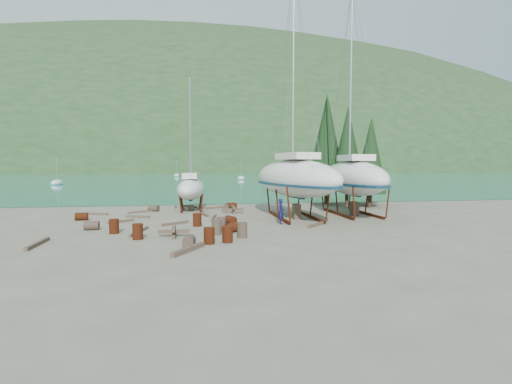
{
  "coord_description": "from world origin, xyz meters",
  "views": [
    {
      "loc": [
        -2.95,
        -26.23,
        4.18
      ],
      "look_at": [
        1.74,
        3.0,
        2.11
      ],
      "focal_mm": 28.0,
      "sensor_mm": 36.0,
      "label": 1
    }
  ],
  "objects": [
    {
      "name": "drum_2",
      "position": [
        -11.11,
        4.93,
        0.29
      ],
      "size": [
        0.93,
        0.67,
        0.58
      ],
      "primitive_type": "cylinder",
      "rotation": [
        1.57,
        0.0,
        1.67
      ],
      "color": "#51260D",
      "rests_on": "ground"
    },
    {
      "name": "timber_pile_fore",
      "position": [
        -4.03,
        -2.99,
        0.3
      ],
      "size": [
        1.8,
        1.8,
        0.6
      ],
      "color": "brown",
      "rests_on": "ground"
    },
    {
      "name": "timber_4",
      "position": [
        -7.2,
        5.73,
        0.09
      ],
      "size": [
        1.95,
        0.93,
        0.17
      ],
      "primitive_type": "cube",
      "rotation": [
        0.0,
        0.0,
        1.18
      ],
      "color": "brown",
      "rests_on": "ground"
    },
    {
      "name": "timber_10",
      "position": [
        -1.34,
        4.46,
        0.08
      ],
      "size": [
        0.61,
        2.84,
        0.16
      ],
      "primitive_type": "cube",
      "rotation": [
        0.0,
        0.0,
        2.98
      ],
      "color": "brown",
      "rests_on": "ground"
    },
    {
      "name": "timber_pile_aft",
      "position": [
        0.5,
        7.6,
        0.3
      ],
      "size": [
        1.8,
        1.8,
        0.6
      ],
      "color": "brown",
      "rests_on": "ground"
    },
    {
      "name": "cypress_near_right",
      "position": [
        12.5,
        12.0,
        5.79
      ],
      "size": [
        3.6,
        3.6,
        10.0
      ],
      "color": "black",
      "rests_on": "ground"
    },
    {
      "name": "timber_3",
      "position": [
        -6.19,
        -1.24,
        0.07
      ],
      "size": [
        0.79,
        3.17,
        0.15
      ],
      "primitive_type": "cube",
      "rotation": [
        0.0,
        0.0,
        2.94
      ],
      "color": "brown",
      "rests_on": "ground"
    },
    {
      "name": "drum_5",
      "position": [
        -1.55,
        -2.73,
        0.44
      ],
      "size": [
        0.58,
        0.58,
        0.88
      ],
      "primitive_type": "cylinder",
      "color": "#2D2823",
      "rests_on": "ground"
    },
    {
      "name": "timber_0",
      "position": [
        -4.58,
        13.1,
        0.07
      ],
      "size": [
        0.18,
        2.54,
        0.14
      ],
      "primitive_type": "cube",
      "rotation": [
        0.0,
        0.0,
        0.01
      ],
      "color": "brown",
      "rests_on": "ground"
    },
    {
      "name": "drum_12",
      "position": [
        -0.52,
        -2.06,
        0.29
      ],
      "size": [
        1.04,
        0.89,
        0.58
      ],
      "primitive_type": "cylinder",
      "rotation": [
        1.57,
        0.0,
        1.99
      ],
      "color": "#51260D",
      "rests_on": "ground"
    },
    {
      "name": "drum_15",
      "position": [
        -9.29,
        0.23,
        0.29
      ],
      "size": [
        0.88,
        0.58,
        0.58
      ],
      "primitive_type": "cylinder",
      "rotation": [
        1.57,
        0.0,
        1.57
      ],
      "color": "#2D2823",
      "rests_on": "ground"
    },
    {
      "name": "large_sailboat_near",
      "position": [
        4.89,
        3.67,
        3.14
      ],
      "size": [
        6.11,
        12.86,
        19.49
      ],
      "rotation": [
        0.0,
        0.0,
        0.21
      ],
      "color": "silver",
      "rests_on": "ground"
    },
    {
      "name": "bay_water",
      "position": [
        0.0,
        315.0,
        0.01
      ],
      "size": [
        700.0,
        700.0,
        0.0
      ],
      "primitive_type": "plane",
      "color": "teal",
      "rests_on": "ground"
    },
    {
      "name": "cypress_mid_right",
      "position": [
        14.0,
        10.0,
        4.92
      ],
      "size": [
        3.06,
        3.06,
        8.5
      ],
      "color": "black",
      "rests_on": "ground"
    },
    {
      "name": "far_hill",
      "position": [
        0.0,
        320.0,
        0.0
      ],
      "size": [
        800.0,
        360.0,
        110.0
      ],
      "primitive_type": "ellipsoid",
      "color": "#1B361B",
      "rests_on": "ground"
    },
    {
      "name": "timber_9",
      "position": [
        -3.36,
        13.07,
        0.08
      ],
      "size": [
        1.66,
        2.11,
        0.15
      ],
      "primitive_type": "cube",
      "rotation": [
        0.0,
        0.0,
        0.65
      ],
      "color": "brown",
      "rests_on": "ground"
    },
    {
      "name": "timber_8",
      "position": [
        -1.97,
        6.19,
        0.09
      ],
      "size": [
        0.77,
        1.93,
        0.19
      ],
      "primitive_type": "cube",
      "rotation": [
        0.0,
        0.0,
        0.3
      ],
      "color": "brown",
      "rests_on": "ground"
    },
    {
      "name": "timber_16",
      "position": [
        -3.17,
        -7.15,
        0.11
      ],
      "size": [
        1.62,
        2.49,
        0.23
      ],
      "primitive_type": "cube",
      "rotation": [
        0.0,
        0.0,
        2.6
      ],
      "color": "brown",
      "rests_on": "ground"
    },
    {
      "name": "timber_1",
      "position": [
        5.27,
        -0.5,
        0.1
      ],
      "size": [
        1.57,
        1.67,
        0.19
      ],
      "primitive_type": "cube",
      "rotation": [
        0.0,
        0.0,
        2.39
      ],
      "color": "brown",
      "rests_on": "ground"
    },
    {
      "name": "far_house_left",
      "position": [
        -60.0,
        190.0,
        2.92
      ],
      "size": [
        6.6,
        5.6,
        5.6
      ],
      "color": "beige",
      "rests_on": "ground"
    },
    {
      "name": "far_house_center",
      "position": [
        -20.0,
        190.0,
        2.92
      ],
      "size": [
        6.6,
        5.6,
        5.6
      ],
      "color": "beige",
      "rests_on": "ground"
    },
    {
      "name": "timber_6",
      "position": [
        -0.83,
        11.29,
        0.1
      ],
      "size": [
        1.73,
        1.14,
        0.19
      ],
      "primitive_type": "cube",
      "rotation": [
        0.0,
        0.0,
        2.11
      ],
      "color": "brown",
      "rests_on": "ground"
    },
    {
      "name": "timber_12",
      "position": [
        -4.13,
        1.76,
        0.08
      ],
      "size": [
        1.82,
        1.56,
        0.17
      ],
      "primitive_type": "cube",
      "rotation": [
        0.0,
        0.0,
        2.27
      ],
      "color": "brown",
      "rests_on": "ground"
    },
    {
      "name": "worker",
      "position": [
        3.16,
        0.81,
        0.89
      ],
      "size": [
        0.54,
        0.72,
        1.78
      ],
      "primitive_type": "imported",
      "rotation": [
        0.0,
        0.0,
        1.39
      ],
      "color": "#11114C",
      "rests_on": "ground"
    },
    {
      "name": "ground",
      "position": [
        0.0,
        0.0,
        0.0
      ],
      "size": [
        600.0,
        600.0,
        0.0
      ],
      "primitive_type": "plane",
      "color": "#5E594A",
      "rests_on": "ground"
    },
    {
      "name": "drum_6",
      "position": [
        -0.33,
        1.36,
        0.29
      ],
      "size": [
        0.9,
        1.04,
        0.58
      ],
      "primitive_type": "cylinder",
      "rotation": [
        1.57,
        0.0,
        0.44
      ],
      "color": "#51260D",
      "rests_on": "ground"
    },
    {
      "name": "drum_14",
      "position": [
        -2.64,
        0.7,
        0.44
      ],
      "size": [
        0.58,
        0.58,
        0.88
      ],
      "primitive_type": "cylinder",
      "color": "#51260D",
      "rests_on": "ground"
    },
    {
      "name": "timber_2",
      "position": [
        -10.89,
        8.03,
        0.09
      ],
      "size": [
        2.2,
        0.87,
        0.19
      ],
      "primitive_type": "cube",
      "rotation": [
        0.0,
        0.0,
        1.26
      ],
      "color": "brown",
      "rests_on": "ground"
    },
    {
      "name": "drum_9",
      "position": [
        -6.34,
        9.89,
        0.29
      ],
      "size": [
        1.04,
        0.88,
        0.58
      ],
      "primitive_type": "cylinder",
      "rotation": [
        1.57,
        0.0,
        1.16
      ],
      "color": "#2D2823",
      "rests_on": "ground"
    },
    {
      "name": "timber_15",
      "position": [
        -7.14,
        9.34,
        0.07
      ],
      "size": [
        2.46,
        1.84,
        0.15
      ],
      "primitive_type": "cube",
      "rotation": [
        0.0,
        0.0,
        2.2
      ],
      "color": "brown",
      "rests_on": "ground"
    },
    {
      "name": "drum_10",
      "position": [
        -5.97,
        -3.52,
        0.44
      ],
      "size": [
        0.58,
        0.58,
        0.88
      ],
      "primitive_type": "cylinder",
      "color": "#51260D",
      "rests_on": "ground"
    },
    {
      "name": "moored_boat_left",
      "position": [
        -30.0,
        60.0,
        0.39
      ],
      "size": [
        2.0,
        5.0,
        6.05
      ],
      "color": "silver",
      "rests_on": "ground"
    },
    {
      "name": "timber_14",
      "position": [
        -10.85,
        -4.41,
        0.09
      ],
      "size": [
        0.22,
        2.96,
        0.18
      ],
      "primitive_type": "cube",
      "rotation": [
        0.0,
        0.0,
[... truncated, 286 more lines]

